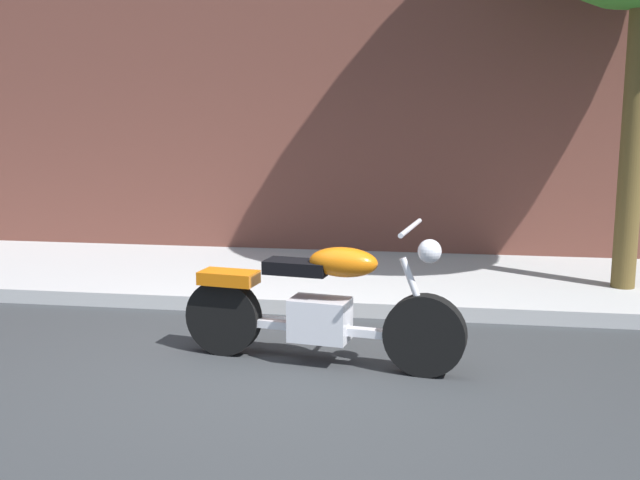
{
  "coord_description": "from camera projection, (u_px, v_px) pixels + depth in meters",
  "views": [
    {
      "loc": [
        1.16,
        -5.13,
        1.93
      ],
      "look_at": [
        0.32,
        0.27,
        0.96
      ],
      "focal_mm": 42.3,
      "sensor_mm": 36.0,
      "label": 1
    }
  ],
  "objects": [
    {
      "name": "motorcycle",
      "position": [
        320.0,
        307.0,
        5.65
      ],
      "size": [
        2.18,
        0.76,
        1.1
      ],
      "color": "black",
      "rests_on": "ground"
    },
    {
      "name": "sidewalk",
      "position": [
        327.0,
        278.0,
        8.25
      ],
      "size": [
        18.0,
        2.54,
        0.14
      ],
      "primitive_type": "cube",
      "color": "#ACACAC",
      "rests_on": "ground"
    },
    {
      "name": "ground_plane",
      "position": [
        270.0,
        374.0,
        5.5
      ],
      "size": [
        60.0,
        60.0,
        0.0
      ],
      "primitive_type": "plane",
      "color": "#303335"
    }
  ]
}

